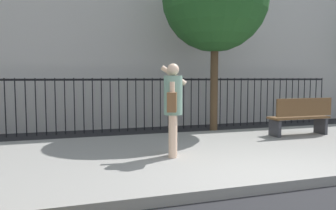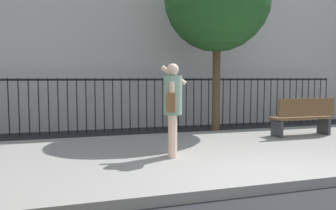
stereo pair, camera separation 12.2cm
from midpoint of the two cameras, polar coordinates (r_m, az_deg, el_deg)
name	(u,v)px [view 1 (the left image)]	position (r m, az deg, el deg)	size (l,w,h in m)	color
ground_plane	(287,192)	(5.06, 19.32, -13.99)	(60.00, 60.00, 0.00)	black
sidewalk	(218,153)	(6.85, 8.08, -8.19)	(28.00, 4.40, 0.15)	gray
iron_fence	(164,97)	(10.15, -0.99, 1.45)	(12.03, 0.04, 1.60)	black
pedestrian_on_phone	(173,103)	(5.98, 0.27, 0.36)	(0.55, 0.72, 1.71)	beige
street_bench	(301,116)	(8.89, 21.67, -1.75)	(1.60, 0.45, 0.95)	brown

